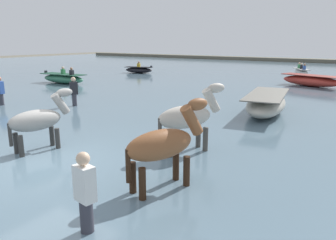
% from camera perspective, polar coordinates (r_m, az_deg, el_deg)
% --- Properties ---
extents(ground_plane, '(120.00, 120.00, 0.00)m').
position_cam_1_polar(ground_plane, '(8.45, -20.50, -9.17)').
color(ground_plane, '#666051').
extents(water_surface, '(90.00, 90.00, 0.38)m').
position_cam_1_polar(water_surface, '(16.08, 9.51, 2.87)').
color(water_surface, slate).
rests_on(water_surface, ground).
extents(horse_lead_grey, '(0.73, 1.78, 1.92)m').
position_cam_1_polar(horse_lead_grey, '(8.99, -21.61, -0.28)').
color(horse_lead_grey, gray).
rests_on(horse_lead_grey, ground).
extents(horse_trailing_pinto, '(1.25, 1.82, 2.09)m').
position_cam_1_polar(horse_trailing_pinto, '(8.27, 3.46, 0.22)').
color(horse_trailing_pinto, beige).
rests_on(horse_trailing_pinto, ground).
extents(horse_flank_chestnut, '(0.98, 1.87, 2.06)m').
position_cam_1_polar(horse_flank_chestnut, '(6.18, -0.77, -4.63)').
color(horse_flank_chestnut, brown).
rests_on(horse_flank_chestnut, ground).
extents(boat_distant_east, '(1.93, 2.71, 0.96)m').
position_cam_1_polar(boat_distant_east, '(29.55, 22.15, 7.83)').
color(boat_distant_east, silver).
rests_on(boat_distant_east, water_surface).
extents(boat_mid_outer, '(1.99, 4.03, 0.79)m').
position_cam_1_polar(boat_mid_outer, '(13.18, 16.72, 2.69)').
color(boat_mid_outer, '#B2AD9E').
rests_on(boat_mid_outer, water_surface).
extents(boat_mid_channel, '(2.59, 1.45, 1.00)m').
position_cam_1_polar(boat_mid_channel, '(28.93, -5.09, 8.68)').
color(boat_mid_channel, black).
rests_on(boat_mid_channel, water_surface).
extents(boat_distant_west, '(3.55, 1.21, 1.10)m').
position_cam_1_polar(boat_distant_west, '(22.91, -17.75, 6.90)').
color(boat_distant_west, '#337556').
rests_on(boat_distant_west, water_surface).
extents(boat_near_port, '(3.84, 2.09, 0.82)m').
position_cam_1_polar(boat_near_port, '(22.31, 23.63, 6.29)').
color(boat_near_port, '#BC382D').
rests_on(boat_near_port, water_surface).
extents(person_wading_close, '(0.34, 0.38, 1.63)m').
position_cam_1_polar(person_wading_close, '(14.78, -16.00, 4.26)').
color(person_wading_close, '#383842').
rests_on(person_wading_close, ground).
extents(person_onlooker_right, '(0.35, 0.25, 1.63)m').
position_cam_1_polar(person_onlooker_right, '(5.09, -14.12, -13.55)').
color(person_onlooker_right, '#383842').
rests_on(person_onlooker_right, ground).
extents(person_wading_mid, '(0.33, 0.22, 1.63)m').
position_cam_1_polar(person_wading_mid, '(16.13, -27.07, 4.04)').
color(person_wading_mid, '#383842').
rests_on(person_wading_mid, ground).
extents(far_shoreline, '(80.00, 2.40, 0.83)m').
position_cam_1_polar(far_shoreline, '(46.45, 26.14, 8.97)').
color(far_shoreline, '#605B4C').
rests_on(far_shoreline, ground).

